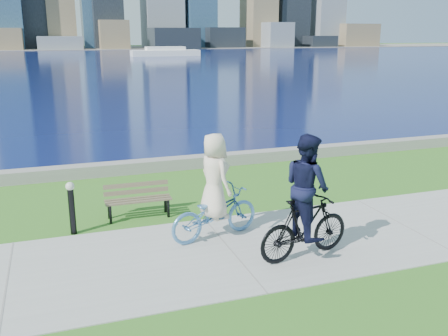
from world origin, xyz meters
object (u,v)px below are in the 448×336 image
Objects in this scene: park_bench at (138,197)px; cyclist_woman at (215,200)px; bollard_lamp at (71,204)px; cyclist_man at (306,207)px.

cyclist_woman reaches higher than park_bench.
bollard_lamp is (-1.45, -0.57, 0.18)m from park_bench.
cyclist_woman is 1.93m from cyclist_man.
park_bench is 0.69× the size of cyclist_woman.
cyclist_man reaches higher than park_bench.
cyclist_man is (4.02, -2.60, 0.36)m from bollard_lamp.
cyclist_woman is at bearing 31.99° from cyclist_man.
bollard_lamp is 0.52× the size of cyclist_woman.
park_bench is at bearing 29.03° from cyclist_man.
cyclist_man is (2.56, -3.17, 0.54)m from park_bench.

